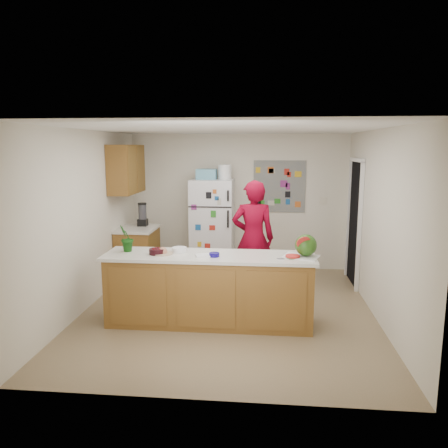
# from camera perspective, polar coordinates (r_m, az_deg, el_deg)

# --- Properties ---
(floor) EXTENTS (4.00, 4.50, 0.02)m
(floor) POSITION_cam_1_polar(r_m,az_deg,el_deg) (6.28, 0.53, -11.20)
(floor) COLOR brown
(floor) RESTS_ON ground
(wall_back) EXTENTS (4.00, 0.02, 2.50)m
(wall_back) POSITION_cam_1_polar(r_m,az_deg,el_deg) (8.17, 1.92, 2.89)
(wall_back) COLOR beige
(wall_back) RESTS_ON ground
(wall_left) EXTENTS (0.02, 4.50, 2.50)m
(wall_left) POSITION_cam_1_polar(r_m,az_deg,el_deg) (6.43, -17.58, 0.48)
(wall_left) COLOR beige
(wall_left) RESTS_ON ground
(wall_right) EXTENTS (0.02, 4.50, 2.50)m
(wall_right) POSITION_cam_1_polar(r_m,az_deg,el_deg) (6.11, 19.68, -0.13)
(wall_right) COLOR beige
(wall_right) RESTS_ON ground
(ceiling) EXTENTS (4.00, 4.50, 0.02)m
(ceiling) POSITION_cam_1_polar(r_m,az_deg,el_deg) (5.86, 0.57, 12.42)
(ceiling) COLOR white
(ceiling) RESTS_ON wall_back
(doorway) EXTENTS (0.03, 0.85, 2.04)m
(doorway) POSITION_cam_1_polar(r_m,az_deg,el_deg) (7.54, 16.75, 0.09)
(doorway) COLOR black
(doorway) RESTS_ON ground
(peninsula_base) EXTENTS (2.60, 0.62, 0.88)m
(peninsula_base) POSITION_cam_1_polar(r_m,az_deg,el_deg) (5.68, -1.94, -8.71)
(peninsula_base) COLOR brown
(peninsula_base) RESTS_ON floor
(peninsula_top) EXTENTS (2.68, 0.70, 0.04)m
(peninsula_top) POSITION_cam_1_polar(r_m,az_deg,el_deg) (5.55, -1.97, -4.21)
(peninsula_top) COLOR silver
(peninsula_top) RESTS_ON peninsula_base
(side_counter_base) EXTENTS (0.60, 0.80, 0.86)m
(side_counter_base) POSITION_cam_1_polar(r_m,az_deg,el_deg) (7.73, -11.18, -3.90)
(side_counter_base) COLOR brown
(side_counter_base) RESTS_ON floor
(side_counter_top) EXTENTS (0.64, 0.84, 0.04)m
(side_counter_top) POSITION_cam_1_polar(r_m,az_deg,el_deg) (7.64, -11.29, -0.62)
(side_counter_top) COLOR silver
(side_counter_top) RESTS_ON side_counter_base
(upper_cabinets) EXTENTS (0.35, 1.00, 0.80)m
(upper_cabinets) POSITION_cam_1_polar(r_m,az_deg,el_deg) (7.51, -12.62, 7.00)
(upper_cabinets) COLOR brown
(upper_cabinets) RESTS_ON wall_left
(refrigerator) EXTENTS (0.75, 0.70, 1.70)m
(refrigerator) POSITION_cam_1_polar(r_m,az_deg,el_deg) (7.90, -1.52, -0.30)
(refrigerator) COLOR silver
(refrigerator) RESTS_ON floor
(fridge_top_bin) EXTENTS (0.35, 0.28, 0.18)m
(fridge_top_bin) POSITION_cam_1_polar(r_m,az_deg,el_deg) (7.80, -2.29, 6.53)
(fridge_top_bin) COLOR #5999B2
(fridge_top_bin) RESTS_ON refrigerator
(photo_collage) EXTENTS (0.95, 0.01, 0.95)m
(photo_collage) POSITION_cam_1_polar(r_m,az_deg,el_deg) (8.11, 7.24, 4.89)
(photo_collage) COLOR slate
(photo_collage) RESTS_ON wall_back
(person) EXTENTS (0.68, 0.48, 1.78)m
(person) POSITION_cam_1_polar(r_m,az_deg,el_deg) (6.66, 3.82, -1.91)
(person) COLOR maroon
(person) RESTS_ON floor
(blender_appliance) EXTENTS (0.14, 0.14, 0.38)m
(blender_appliance) POSITION_cam_1_polar(r_m,az_deg,el_deg) (7.77, -10.60, 1.15)
(blender_appliance) COLOR black
(blender_appliance) RESTS_ON side_counter_top
(cutting_board) EXTENTS (0.50, 0.43, 0.01)m
(cutting_board) POSITION_cam_1_polar(r_m,az_deg,el_deg) (5.50, 10.00, -4.22)
(cutting_board) COLOR white
(cutting_board) RESTS_ON peninsula_top
(watermelon) EXTENTS (0.27, 0.27, 0.27)m
(watermelon) POSITION_cam_1_polar(r_m,az_deg,el_deg) (5.49, 10.66, -2.75)
(watermelon) COLOR #305B14
(watermelon) RESTS_ON cutting_board
(watermelon_slice) EXTENTS (0.18, 0.18, 0.02)m
(watermelon_slice) POSITION_cam_1_polar(r_m,az_deg,el_deg) (5.44, 8.96, -4.16)
(watermelon_slice) COLOR red
(watermelon_slice) RESTS_ON cutting_board
(cherry_bowl) EXTENTS (0.24, 0.24, 0.07)m
(cherry_bowl) POSITION_cam_1_polar(r_m,az_deg,el_deg) (5.62, -8.77, -3.57)
(cherry_bowl) COLOR black
(cherry_bowl) RESTS_ON peninsula_top
(white_bowl) EXTENTS (0.23, 0.23, 0.06)m
(white_bowl) POSITION_cam_1_polar(r_m,az_deg,el_deg) (5.71, -5.86, -3.35)
(white_bowl) COLOR silver
(white_bowl) RESTS_ON peninsula_top
(cobalt_bowl) EXTENTS (0.16, 0.16, 0.05)m
(cobalt_bowl) POSITION_cam_1_polar(r_m,az_deg,el_deg) (5.44, -1.27, -4.02)
(cobalt_bowl) COLOR #0E065F
(cobalt_bowl) RESTS_ON peninsula_top
(plate) EXTENTS (0.31, 0.31, 0.02)m
(plate) POSITION_cam_1_polar(r_m,az_deg,el_deg) (5.63, -8.02, -3.82)
(plate) COLOR beige
(plate) RESTS_ON peninsula_top
(paper_towel) EXTENTS (0.23, 0.22, 0.02)m
(paper_towel) POSITION_cam_1_polar(r_m,az_deg,el_deg) (5.46, -2.77, -4.13)
(paper_towel) COLOR white
(paper_towel) RESTS_ON peninsula_top
(keys) EXTENTS (0.09, 0.06, 0.01)m
(keys) POSITION_cam_1_polar(r_m,az_deg,el_deg) (5.36, 7.41, -4.53)
(keys) COLOR gray
(keys) RESTS_ON peninsula_top
(potted_plant) EXTENTS (0.21, 0.23, 0.36)m
(potted_plant) POSITION_cam_1_polar(r_m,az_deg,el_deg) (5.79, -12.64, -1.83)
(potted_plant) COLOR #114012
(potted_plant) RESTS_ON peninsula_top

